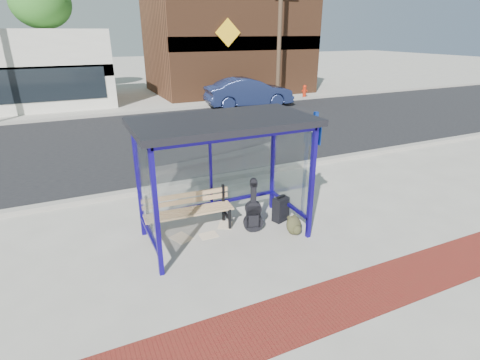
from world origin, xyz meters
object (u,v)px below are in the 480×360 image
bench (188,209)px  backpack (294,226)px  suitcase (281,209)px  fire_hydrant (305,91)px  parked_car (249,92)px  guitar_bag (253,214)px

bench → backpack: size_ratio=4.57×
suitcase → fire_hydrant: bearing=34.8°
suitcase → fire_hydrant: size_ratio=0.77×
parked_car → fire_hydrant: size_ratio=6.08×
guitar_bag → fire_hydrant: guitar_bag is taller
guitar_bag → parked_car: size_ratio=0.23×
parked_car → suitcase: bearing=161.4°
backpack → fire_hydrant: 17.26m
backpack → fire_hydrant: bearing=51.3°
suitcase → fire_hydrant: 16.72m
guitar_bag → parked_car: (6.01, 12.45, 0.37)m
bench → suitcase: 2.01m
bench → guitar_bag: guitar_bag is taller
guitar_bag → backpack: guitar_bag is taller
bench → guitar_bag: (1.19, -0.60, -0.08)m
bench → suitcase: bench is taller
bench → parked_car: size_ratio=0.39×
bench → fire_hydrant: (11.71, 13.14, -0.06)m
parked_car → fire_hydrant: 4.71m
parked_car → fire_hydrant: (4.51, 1.29, -0.36)m
backpack → parked_car: size_ratio=0.08×
suitcase → parked_car: parked_car is taller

